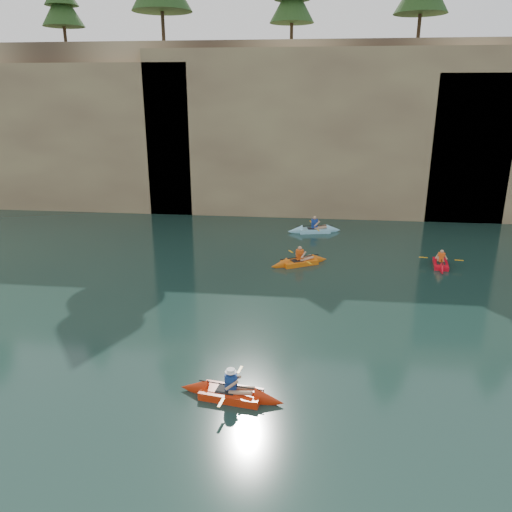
# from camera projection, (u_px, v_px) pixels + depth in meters

# --- Properties ---
(ground) EXTENTS (160.00, 160.00, 0.00)m
(ground) POSITION_uv_depth(u_px,v_px,m) (253.00, 396.00, 14.44)
(ground) COLOR black
(ground) RESTS_ON ground
(cliff) EXTENTS (70.00, 16.00, 12.00)m
(cliff) POSITION_uv_depth(u_px,v_px,m) (298.00, 121.00, 40.82)
(cliff) COLOR tan
(cliff) RESTS_ON ground
(cliff_slab_west) EXTENTS (26.00, 2.40, 10.56)m
(cliff_slab_west) POSITION_uv_depth(u_px,v_px,m) (19.00, 136.00, 36.30)
(cliff_slab_west) COLOR tan
(cliff_slab_west) RESTS_ON ground
(cliff_slab_center) EXTENTS (24.00, 2.40, 11.40)m
(cliff_slab_center) POSITION_uv_depth(u_px,v_px,m) (323.00, 133.00, 33.72)
(cliff_slab_center) COLOR tan
(cliff_slab_center) RESTS_ON ground
(sea_cave_west) EXTENTS (4.50, 1.00, 4.00)m
(sea_cave_west) POSITION_uv_depth(u_px,v_px,m) (46.00, 182.00, 36.50)
(sea_cave_west) COLOR black
(sea_cave_west) RESTS_ON ground
(sea_cave_center) EXTENTS (3.50, 1.00, 3.20)m
(sea_cave_center) POSITION_uv_depth(u_px,v_px,m) (235.00, 192.00, 35.07)
(sea_cave_center) COLOR black
(sea_cave_center) RESTS_ON ground
(sea_cave_east) EXTENTS (5.00, 1.00, 4.50)m
(sea_cave_east) POSITION_uv_depth(u_px,v_px,m) (441.00, 187.00, 33.31)
(sea_cave_east) COLOR black
(sea_cave_east) RESTS_ON ground
(main_kayaker) EXTENTS (3.19, 2.13, 1.16)m
(main_kayaker) POSITION_uv_depth(u_px,v_px,m) (231.00, 393.00, 14.30)
(main_kayaker) COLOR red
(main_kayaker) RESTS_ON ground
(kayaker_orange) EXTENTS (3.13, 2.22, 1.21)m
(kayaker_orange) POSITION_uv_depth(u_px,v_px,m) (299.00, 262.00, 25.27)
(kayaker_orange) COLOR orange
(kayaker_orange) RESTS_ON ground
(kayaker_red_far) EXTENTS (2.11, 2.95, 1.06)m
(kayaker_red_far) POSITION_uv_depth(u_px,v_px,m) (441.00, 263.00, 25.10)
(kayaker_red_far) COLOR red
(kayaker_red_far) RESTS_ON ground
(kayaker_ltblue_mid) EXTENTS (3.45, 2.47, 1.28)m
(kayaker_ltblue_mid) POSITION_uv_depth(u_px,v_px,m) (314.00, 230.00, 31.02)
(kayaker_ltblue_mid) COLOR #8DD4EC
(kayaker_ltblue_mid) RESTS_ON ground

